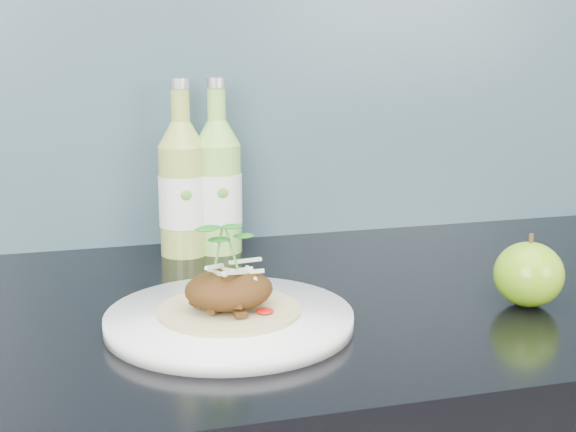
# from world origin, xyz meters

# --- Properties ---
(dinner_plate) EXTENTS (0.28, 0.28, 0.02)m
(dinner_plate) POSITION_xyz_m (-0.10, 1.61, 0.91)
(dinner_plate) COLOR white
(dinner_plate) RESTS_ON kitchen_counter
(pork_taco) EXTENTS (0.15, 0.15, 0.10)m
(pork_taco) POSITION_xyz_m (-0.10, 1.61, 0.94)
(pork_taco) COLOR tan
(pork_taco) RESTS_ON dinner_plate
(green_apple) EXTENTS (0.10, 0.10, 0.08)m
(green_apple) POSITION_xyz_m (0.24, 1.59, 0.94)
(green_apple) COLOR #579410
(green_apple) RESTS_ON kitchen_counter
(cider_bottle_left) EXTENTS (0.09, 0.09, 0.24)m
(cider_bottle_left) POSITION_xyz_m (-0.10, 1.91, 0.99)
(cider_bottle_left) COLOR #9CB14A
(cider_bottle_left) RESTS_ON kitchen_counter
(cider_bottle_right) EXTENTS (0.07, 0.07, 0.24)m
(cider_bottle_right) POSITION_xyz_m (-0.05, 1.92, 0.99)
(cider_bottle_right) COLOR #8BC552
(cider_bottle_right) RESTS_ON kitchen_counter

